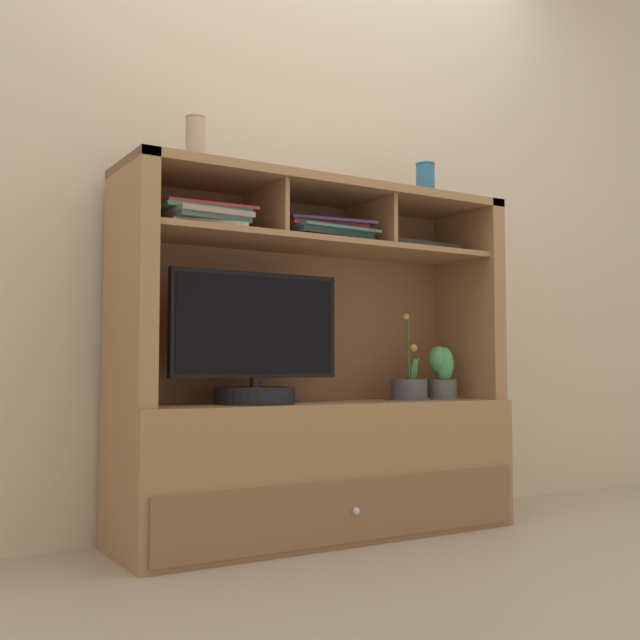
# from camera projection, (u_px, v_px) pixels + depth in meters

# --- Properties ---
(floor_plane) EXTENTS (6.00, 6.00, 0.02)m
(floor_plane) POSITION_uv_depth(u_px,v_px,m) (320.00, 539.00, 2.75)
(floor_plane) COLOR tan
(floor_plane) RESTS_ON ground
(back_wall) EXTENTS (6.00, 0.02, 2.80)m
(back_wall) POSITION_uv_depth(u_px,v_px,m) (288.00, 157.00, 3.04)
(back_wall) COLOR beige
(back_wall) RESTS_ON ground
(media_console) EXTENTS (1.44, 0.45, 1.24)m
(media_console) POSITION_uv_depth(u_px,v_px,m) (319.00, 423.00, 2.78)
(media_console) COLOR #9D7148
(media_console) RESTS_ON ground
(tv_monitor) EXTENTS (0.60, 0.27, 0.44)m
(tv_monitor) POSITION_uv_depth(u_px,v_px,m) (256.00, 350.00, 2.61)
(tv_monitor) COLOR black
(tv_monitor) RESTS_ON media_console
(potted_orchid) EXTENTS (0.16, 0.16, 0.32)m
(potted_orchid) POSITION_uv_depth(u_px,v_px,m) (409.00, 389.00, 2.95)
(potted_orchid) COLOR #45454C
(potted_orchid) RESTS_ON media_console
(potted_fern) EXTENTS (0.13, 0.13, 0.20)m
(potted_fern) POSITION_uv_depth(u_px,v_px,m) (442.00, 373.00, 3.02)
(potted_fern) COLOR #4C4D4A
(potted_fern) RESTS_ON media_console
(magazine_stack_left) EXTENTS (0.35, 0.29, 0.07)m
(magazine_stack_left) POSITION_uv_depth(u_px,v_px,m) (322.00, 232.00, 2.79)
(magazine_stack_left) COLOR beige
(magazine_stack_left) RESTS_ON media_console
(magazine_stack_centre) EXTENTS (0.32, 0.28, 0.07)m
(magazine_stack_centre) POSITION_uv_depth(u_px,v_px,m) (201.00, 218.00, 2.54)
(magazine_stack_centre) COLOR beige
(magazine_stack_centre) RESTS_ON media_console
(magazine_stack_right) EXTENTS (0.36, 0.21, 0.04)m
(magazine_stack_right) POSITION_uv_depth(u_px,v_px,m) (416.00, 249.00, 3.07)
(magazine_stack_right) COLOR slate
(magazine_stack_right) RESTS_ON media_console
(ceramic_vase) EXTENTS (0.08, 0.08, 0.15)m
(ceramic_vase) POSITION_uv_depth(u_px,v_px,m) (425.00, 181.00, 3.06)
(ceramic_vase) COLOR #29648D
(ceramic_vase) RESTS_ON media_console
(accent_vase) EXTENTS (0.07, 0.07, 0.18)m
(accent_vase) POSITION_uv_depth(u_px,v_px,m) (195.00, 143.00, 2.61)
(accent_vase) COLOR tan
(accent_vase) RESTS_ON media_console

